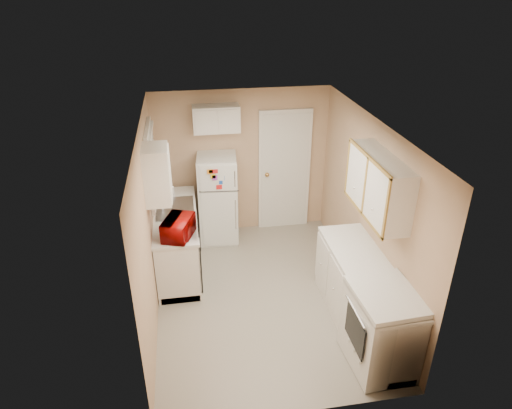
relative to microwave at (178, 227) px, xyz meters
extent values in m
plane|color=#ABA494|center=(1.05, -0.24, -1.05)|extent=(3.80, 3.80, 0.00)
plane|color=white|center=(1.05, -0.24, 1.35)|extent=(3.80, 3.80, 0.00)
plane|color=tan|center=(-0.35, -0.24, 0.15)|extent=(3.80, 3.80, 0.00)
plane|color=tan|center=(2.45, -0.24, 0.15)|extent=(3.80, 3.80, 0.00)
plane|color=tan|center=(1.05, 1.66, 0.15)|extent=(2.80, 2.80, 0.00)
plane|color=tan|center=(1.05, -2.14, 0.15)|extent=(2.80, 2.80, 0.00)
cube|color=silver|center=(-0.05, 0.66, -0.60)|extent=(0.60, 1.80, 0.90)
cube|color=black|center=(0.24, 0.06, -0.56)|extent=(0.03, 0.58, 0.72)
cube|color=gray|center=(-0.05, 0.81, -0.19)|extent=(0.54, 0.74, 0.16)
imported|color=#910503|center=(0.00, 0.00, 0.00)|extent=(0.54, 0.41, 0.32)
imported|color=silver|center=(-0.10, 1.29, -0.05)|extent=(0.10, 0.10, 0.18)
cube|color=silver|center=(-0.31, 0.81, 0.55)|extent=(0.10, 0.98, 1.08)
cube|color=silver|center=(-0.20, -0.02, 0.75)|extent=(0.30, 0.45, 0.70)
cube|color=silver|center=(0.62, 1.37, -0.32)|extent=(0.65, 0.63, 1.45)
cube|color=silver|center=(0.65, 1.51, 0.95)|extent=(0.70, 0.30, 0.40)
cube|color=silver|center=(1.75, 1.62, -0.03)|extent=(0.86, 0.06, 2.08)
cube|color=silver|center=(2.15, -1.04, -0.60)|extent=(0.60, 2.00, 0.90)
cube|color=silver|center=(2.14, -1.62, -0.56)|extent=(0.70, 0.84, 0.98)
cube|color=silver|center=(2.30, -0.74, 0.75)|extent=(0.30, 1.20, 0.70)
camera|label=1|loc=(0.16, -5.16, 2.92)|focal=32.00mm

